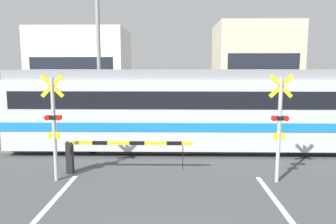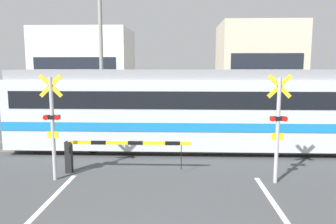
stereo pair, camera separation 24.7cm
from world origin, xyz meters
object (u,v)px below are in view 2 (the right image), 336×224
(commuter_train, at_px, (229,107))
(crossing_barrier_far, at_px, (211,119))
(crossing_barrier_near, at_px, (102,150))
(crossing_signal_right, at_px, (278,124))
(crossing_signal_left, at_px, (52,122))

(commuter_train, relative_size, crossing_barrier_far, 4.35)
(crossing_barrier_near, height_order, crossing_barrier_far, same)
(commuter_train, bearing_deg, crossing_barrier_far, 98.96)
(commuter_train, bearing_deg, crossing_signal_right, -77.91)
(commuter_train, xyz_separation_m, crossing_barrier_near, (-4.37, -3.13, -0.97))
(crossing_barrier_far, xyz_separation_m, crossing_signal_right, (1.27, -6.71, 0.97))
(commuter_train, xyz_separation_m, crossing_signal_right, (0.82, -3.80, 0.00))
(commuter_train, distance_m, crossing_signal_left, 6.81)
(commuter_train, height_order, crossing_barrier_near, commuter_train)
(crossing_barrier_near, bearing_deg, crossing_signal_left, -152.24)
(crossing_barrier_near, xyz_separation_m, crossing_barrier_far, (3.92, 6.04, 0.00))
(commuter_train, relative_size, crossing_barrier_near, 4.35)
(crossing_signal_left, bearing_deg, crossing_barrier_far, 52.30)
(commuter_train, bearing_deg, crossing_barrier_near, -144.39)
(crossing_barrier_far, distance_m, crossing_signal_left, 8.54)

